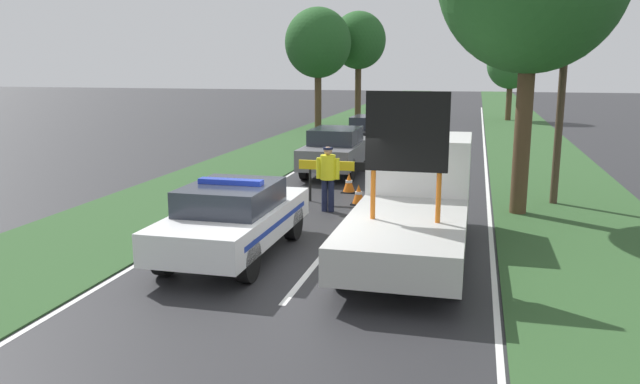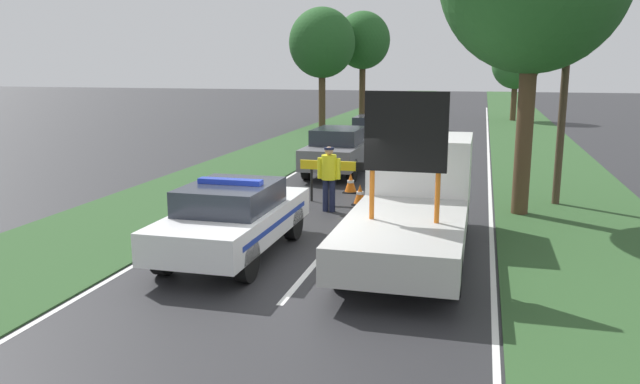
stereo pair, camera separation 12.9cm
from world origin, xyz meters
name	(u,v)px [view 1 (the left image)]	position (x,y,z in m)	size (l,w,h in m)	color
ground_plane	(308,274)	(0.00, 0.00, 0.00)	(160.00, 160.00, 0.00)	#28282B
lane_markings	(403,156)	(0.00, 15.26, 0.00)	(6.75, 62.32, 0.01)	silver
grass_verge_left	(307,139)	(-5.43, 20.00, 0.01)	(4.02, 120.00, 0.03)	#2D5128
grass_verge_right	(531,146)	(5.43, 20.00, 0.01)	(4.02, 120.00, 0.03)	#2D5128
police_car	(234,217)	(-1.71, 0.73, 0.79)	(1.85, 4.65, 1.59)	white
work_truck	(415,197)	(1.71, 2.24, 1.07)	(2.16, 6.32, 3.33)	white
road_barrier	(355,169)	(-0.28, 6.02, 0.96)	(3.16, 0.08, 1.16)	black
police_officer	(328,173)	(-0.78, 4.92, 1.02)	(0.61, 0.39, 1.71)	#191E38
pedestrian_civilian	(394,174)	(0.88, 5.32, 0.99)	(0.61, 0.39, 1.69)	brown
traffic_cone_near_police	(359,194)	(-0.15, 5.94, 0.28)	(0.40, 0.40, 0.56)	black
traffic_cone_centre_front	(386,197)	(0.62, 5.85, 0.25)	(0.37, 0.37, 0.51)	black
traffic_cone_near_truck	(349,183)	(-0.73, 7.46, 0.29)	(0.42, 0.42, 0.58)	black
queued_car_suv_grey	(337,150)	(-1.81, 10.60, 0.84)	(1.77, 4.65, 1.61)	slate
queued_car_sedan_black	(372,133)	(-1.49, 16.25, 0.82)	(1.82, 4.36, 1.58)	black
queued_car_van_white	(388,122)	(-1.60, 22.19, 0.79)	(1.75, 4.62, 1.56)	silver
roadside_tree_near_right	(318,43)	(-6.10, 24.97, 4.94)	(3.80, 3.80, 6.97)	#4C3823
roadside_tree_mid_left	(359,41)	(-4.31, 28.01, 5.15)	(3.32, 3.32, 6.94)	#4C3823
roadside_tree_mid_right	(511,64)	(4.99, 33.77, 3.76)	(3.16, 3.16, 5.45)	#4C3823
utility_pole	(564,60)	(5.05, 7.26, 3.89)	(1.20, 0.20, 7.55)	#473828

